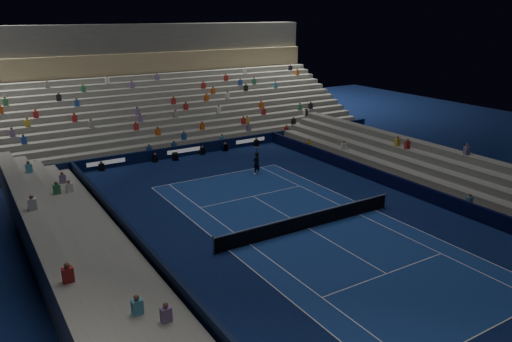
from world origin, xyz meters
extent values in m
plane|color=#0B1743|center=(0.00, 0.00, 0.00)|extent=(90.00, 90.00, 0.00)
cube|color=navy|center=(0.00, 0.00, 0.01)|extent=(10.97, 23.77, 0.01)
cube|color=#081132|center=(0.00, 18.50, 0.50)|extent=(44.00, 0.25, 1.00)
cube|color=black|center=(9.70, 0.00, 0.50)|extent=(0.25, 37.00, 1.00)
cube|color=black|center=(-9.70, 0.00, 0.50)|extent=(0.25, 37.00, 1.00)
cube|color=slate|center=(0.00, 19.50, 0.25)|extent=(44.00, 1.00, 0.50)
cube|color=slate|center=(0.00, 20.50, 0.50)|extent=(44.00, 1.00, 1.00)
cube|color=slate|center=(0.00, 21.50, 0.75)|extent=(44.00, 1.00, 1.50)
cube|color=slate|center=(0.00, 22.50, 1.00)|extent=(44.00, 1.00, 2.00)
cube|color=slate|center=(0.00, 23.50, 1.25)|extent=(44.00, 1.00, 2.50)
cube|color=slate|center=(0.00, 24.50, 1.50)|extent=(44.00, 1.00, 3.00)
cube|color=slate|center=(0.00, 25.50, 1.75)|extent=(44.00, 1.00, 3.50)
cube|color=slate|center=(0.00, 26.50, 2.00)|extent=(44.00, 1.00, 4.00)
cube|color=slate|center=(0.00, 27.50, 2.25)|extent=(44.00, 1.00, 4.50)
cube|color=slate|center=(0.00, 28.50, 2.50)|extent=(44.00, 1.00, 5.00)
cube|color=slate|center=(0.00, 29.50, 2.75)|extent=(44.00, 1.00, 5.50)
cube|color=slate|center=(0.00, 30.50, 3.00)|extent=(44.00, 1.00, 6.00)
cube|color=#9C8860|center=(0.00, 31.60, 7.10)|extent=(44.00, 0.60, 2.20)
cube|color=#4B4B48|center=(0.00, 33.00, 9.70)|extent=(44.00, 2.40, 3.00)
cube|color=slate|center=(10.50, 0.00, 0.25)|extent=(1.00, 37.00, 0.50)
cube|color=slate|center=(11.50, 0.00, 0.50)|extent=(1.00, 37.00, 1.00)
cube|color=slate|center=(12.50, 0.00, 0.75)|extent=(1.00, 37.00, 1.50)
cube|color=slate|center=(13.50, 0.00, 1.00)|extent=(1.00, 37.00, 2.00)
cube|color=slate|center=(14.50, 0.00, 1.25)|extent=(1.00, 37.00, 2.50)
cube|color=slate|center=(-10.50, 0.00, 0.25)|extent=(1.00, 37.00, 0.50)
cube|color=slate|center=(-11.50, 0.00, 0.50)|extent=(1.00, 37.00, 1.00)
cube|color=slate|center=(-12.50, 0.00, 0.75)|extent=(1.00, 37.00, 1.50)
cube|color=slate|center=(-13.50, 0.00, 1.00)|extent=(1.00, 37.00, 2.00)
cube|color=slate|center=(-14.50, 0.00, 1.25)|extent=(1.00, 37.00, 2.50)
cylinder|color=#B2B2B7|center=(-6.40, 0.00, 0.55)|extent=(0.10, 0.10, 1.10)
cylinder|color=#B2B2B7|center=(6.40, 0.00, 0.55)|extent=(0.10, 0.10, 1.10)
cube|color=black|center=(0.00, 0.00, 0.45)|extent=(12.80, 0.03, 0.90)
cube|color=white|center=(0.00, 0.00, 0.94)|extent=(12.80, 0.04, 0.08)
imported|color=black|center=(2.89, 10.61, 0.92)|extent=(0.76, 0.59, 1.85)
cube|color=black|center=(-1.13, 17.73, 0.32)|extent=(0.60, 0.68, 0.63)
cylinder|color=black|center=(-1.13, 17.26, 0.51)|extent=(0.24, 0.38, 0.16)
camera|label=1|loc=(-17.07, -21.62, 12.47)|focal=34.74mm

